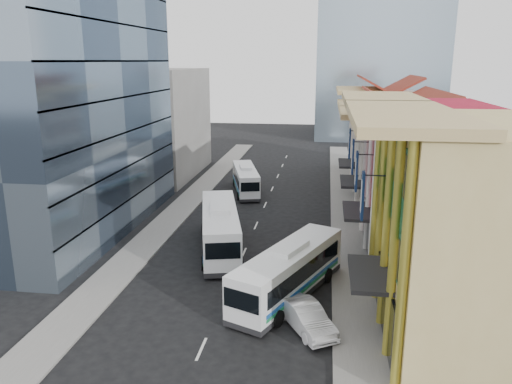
# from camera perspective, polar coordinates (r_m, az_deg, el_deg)

# --- Properties ---
(ground) EXTENTS (200.00, 200.00, 0.00)m
(ground) POSITION_cam_1_polar(r_m,az_deg,el_deg) (27.49, -6.80, -18.49)
(ground) COLOR black
(ground) RESTS_ON ground
(sidewalk_right) EXTENTS (3.00, 90.00, 0.15)m
(sidewalk_right) POSITION_cam_1_polar(r_m,az_deg,el_deg) (46.66, 10.41, -4.16)
(sidewalk_right) COLOR slate
(sidewalk_right) RESTS_ON ground
(sidewalk_left) EXTENTS (3.00, 90.00, 0.15)m
(sidewalk_left) POSITION_cam_1_polar(r_m,az_deg,el_deg) (48.89, -9.93, -3.26)
(sidewalk_left) COLOR slate
(sidewalk_left) RESTS_ON ground
(shophouse_tan) EXTENTS (8.00, 14.00, 12.00)m
(shophouse_tan) POSITION_cam_1_polar(r_m,az_deg,el_deg) (29.64, 22.84, -4.16)
(shophouse_tan) COLOR #CDB876
(shophouse_tan) RESTS_ON ground
(shophouse_red) EXTENTS (8.00, 10.00, 12.00)m
(shophouse_red) POSITION_cam_1_polar(r_m,az_deg,el_deg) (40.91, 18.76, 1.23)
(shophouse_red) COLOR maroon
(shophouse_red) RESTS_ON ground
(shophouse_cream_near) EXTENTS (8.00, 9.00, 10.00)m
(shophouse_cream_near) POSITION_cam_1_polar(r_m,az_deg,el_deg) (50.27, 16.77, 2.64)
(shophouse_cream_near) COLOR beige
(shophouse_cream_near) RESTS_ON ground
(shophouse_cream_mid) EXTENTS (8.00, 9.00, 10.00)m
(shophouse_cream_mid) POSITION_cam_1_polar(r_m,az_deg,el_deg) (59.02, 15.53, 4.46)
(shophouse_cream_mid) COLOR beige
(shophouse_cream_mid) RESTS_ON ground
(shophouse_cream_far) EXTENTS (8.00, 12.00, 11.00)m
(shophouse_cream_far) POSITION_cam_1_polar(r_m,az_deg,el_deg) (69.24, 14.50, 6.41)
(shophouse_cream_far) COLOR beige
(shophouse_cream_far) RESTS_ON ground
(office_tower) EXTENTS (12.00, 26.00, 30.00)m
(office_tower) POSITION_cam_1_polar(r_m,az_deg,el_deg) (47.26, -22.07, 13.71)
(office_tower) COLOR #3B4A5E
(office_tower) RESTS_ON ground
(office_block_far) EXTENTS (10.00, 18.00, 14.00)m
(office_block_far) POSITION_cam_1_polar(r_m,az_deg,el_deg) (68.37, -11.10, 7.77)
(office_block_far) COLOR gray
(office_block_far) RESTS_ON ground
(bus_left_near) EXTENTS (5.67, 12.42, 3.88)m
(bus_left_near) POSITION_cam_1_polar(r_m,az_deg,el_deg) (40.56, -4.13, -4.09)
(bus_left_near) COLOR white
(bus_left_near) RESTS_ON ground
(bus_left_far) EXTENTS (4.85, 10.31, 3.22)m
(bus_left_far) POSITION_cam_1_polar(r_m,az_deg,el_deg) (58.43, -1.19, 1.50)
(bus_left_far) COLOR white
(bus_left_far) RESTS_ON ground
(bus_right) EXTENTS (6.99, 11.45, 3.64)m
(bus_right) POSITION_cam_1_polar(r_m,az_deg,el_deg) (32.83, 3.78, -8.98)
(bus_right) COLOR white
(bus_right) RESTS_ON ground
(sedan_right) EXTENTS (3.84, 4.96, 1.58)m
(sedan_right) POSITION_cam_1_polar(r_m,az_deg,el_deg) (29.62, 5.78, -14.04)
(sedan_right) COLOR white
(sedan_right) RESTS_ON ground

